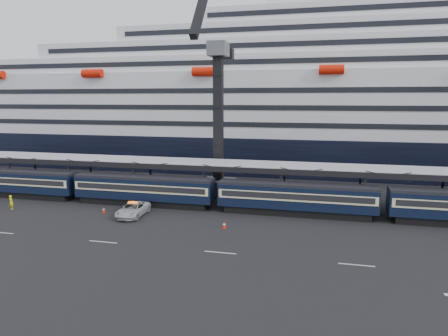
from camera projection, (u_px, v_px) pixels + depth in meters
The scene contains 9 objects.
ground at pixel (375, 250), 37.45m from camera, with size 260.00×260.00×0.00m, color black.
train at pixel (324, 199), 47.73m from camera, with size 133.05×3.00×4.05m.
canopy at pixel (363, 170), 49.97m from camera, with size 130.00×6.25×5.53m.
cruise_ship at pixel (343, 107), 79.67m from camera, with size 214.09×28.84×34.00m.
crane_dark_near at pixel (218, 113), 57.81m from camera, with size 4.50×17.75×35.08m.
pickup_truck at pixel (133, 209), 48.26m from camera, with size 2.68×5.80×1.61m, color #ACAFB3.
worker at pixel (11, 202), 51.14m from camera, with size 0.68×0.45×1.86m, color #E5EA0C.
traffic_cone_b at pixel (104, 210), 49.78m from camera, with size 0.37×0.37×0.75m.
traffic_cone_c at pixel (224, 225), 43.74m from camera, with size 0.41×0.41×0.82m.
Camera 1 is at (-5.55, -37.92, 13.99)m, focal length 32.00 mm.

